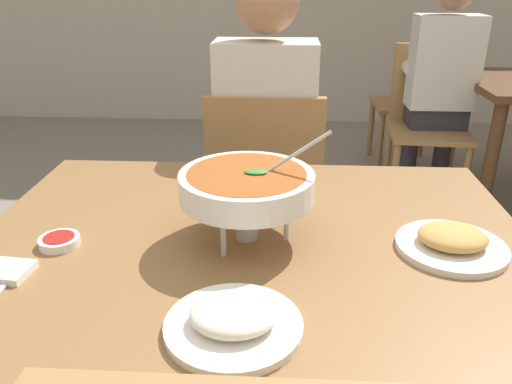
{
  "coord_description": "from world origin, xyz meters",
  "views": [
    {
      "loc": [
        0.07,
        -1.04,
        1.3
      ],
      "look_at": [
        0.0,
        0.15,
        0.78
      ],
      "focal_mm": 35.93,
      "sensor_mm": 36.0,
      "label": 1
    }
  ],
  "objects_px": {
    "dining_table_main": "(252,274)",
    "curry_bowl": "(247,187)",
    "diner_main": "(266,129)",
    "sauce_dish": "(59,241)",
    "rice_plate": "(233,320)",
    "chair_bg_right": "(421,94)",
    "chair_bg_middle": "(428,115)",
    "appetizer_plate": "(452,242)",
    "patron_bg_middle": "(441,74)",
    "chair_diner_main": "(265,190)"
  },
  "relations": [
    {
      "from": "dining_table_main",
      "to": "curry_bowl",
      "type": "xyz_separation_m",
      "value": [
        -0.01,
        -0.0,
        0.23
      ]
    },
    {
      "from": "diner_main",
      "to": "sauce_dish",
      "type": "bearing_deg",
      "value": -116.42
    },
    {
      "from": "rice_plate",
      "to": "diner_main",
      "type": "bearing_deg",
      "value": 89.39
    },
    {
      "from": "sauce_dish",
      "to": "chair_bg_right",
      "type": "distance_m",
      "value": 2.91
    },
    {
      "from": "chair_bg_right",
      "to": "chair_bg_middle",
      "type": "bearing_deg",
      "value": -99.64
    },
    {
      "from": "sauce_dish",
      "to": "chair_bg_middle",
      "type": "height_order",
      "value": "chair_bg_middle"
    },
    {
      "from": "diner_main",
      "to": "appetizer_plate",
      "type": "relative_size",
      "value": 5.46
    },
    {
      "from": "diner_main",
      "to": "patron_bg_middle",
      "type": "bearing_deg",
      "value": 49.83
    },
    {
      "from": "chair_diner_main",
      "to": "rice_plate",
      "type": "height_order",
      "value": "chair_diner_main"
    },
    {
      "from": "dining_table_main",
      "to": "chair_diner_main",
      "type": "height_order",
      "value": "chair_diner_main"
    },
    {
      "from": "curry_bowl",
      "to": "appetizer_plate",
      "type": "xyz_separation_m",
      "value": [
        0.45,
        -0.03,
        -0.11
      ]
    },
    {
      "from": "dining_table_main",
      "to": "chair_diner_main",
      "type": "bearing_deg",
      "value": 90.0
    },
    {
      "from": "curry_bowl",
      "to": "appetizer_plate",
      "type": "height_order",
      "value": "curry_bowl"
    },
    {
      "from": "dining_table_main",
      "to": "sauce_dish",
      "type": "height_order",
      "value": "sauce_dish"
    },
    {
      "from": "rice_plate",
      "to": "chair_bg_right",
      "type": "height_order",
      "value": "chair_bg_right"
    },
    {
      "from": "chair_diner_main",
      "to": "diner_main",
      "type": "relative_size",
      "value": 0.69
    },
    {
      "from": "dining_table_main",
      "to": "diner_main",
      "type": "xyz_separation_m",
      "value": [
        0.0,
        0.81,
        0.12
      ]
    },
    {
      "from": "curry_bowl",
      "to": "sauce_dish",
      "type": "xyz_separation_m",
      "value": [
        -0.42,
        -0.06,
        -0.12
      ]
    },
    {
      "from": "chair_diner_main",
      "to": "chair_bg_middle",
      "type": "relative_size",
      "value": 1.0
    },
    {
      "from": "dining_table_main",
      "to": "chair_bg_middle",
      "type": "relative_size",
      "value": 1.42
    },
    {
      "from": "dining_table_main",
      "to": "rice_plate",
      "type": "xyz_separation_m",
      "value": [
        -0.01,
        -0.33,
        0.12
      ]
    },
    {
      "from": "chair_diner_main",
      "to": "rice_plate",
      "type": "distance_m",
      "value": 1.13
    },
    {
      "from": "chair_bg_middle",
      "to": "patron_bg_middle",
      "type": "height_order",
      "value": "patron_bg_middle"
    },
    {
      "from": "diner_main",
      "to": "rice_plate",
      "type": "bearing_deg",
      "value": -90.61
    },
    {
      "from": "sauce_dish",
      "to": "chair_bg_right",
      "type": "height_order",
      "value": "chair_bg_right"
    },
    {
      "from": "chair_bg_middle",
      "to": "diner_main",
      "type": "bearing_deg",
      "value": -128.81
    },
    {
      "from": "rice_plate",
      "to": "chair_diner_main",
      "type": "bearing_deg",
      "value": 89.37
    },
    {
      "from": "chair_bg_right",
      "to": "patron_bg_middle",
      "type": "relative_size",
      "value": 0.69
    },
    {
      "from": "chair_bg_middle",
      "to": "dining_table_main",
      "type": "bearing_deg",
      "value": -115.1
    },
    {
      "from": "curry_bowl",
      "to": "dining_table_main",
      "type": "bearing_deg",
      "value": 13.23
    },
    {
      "from": "dining_table_main",
      "to": "appetizer_plate",
      "type": "relative_size",
      "value": 5.34
    },
    {
      "from": "dining_table_main",
      "to": "rice_plate",
      "type": "height_order",
      "value": "rice_plate"
    },
    {
      "from": "dining_table_main",
      "to": "curry_bowl",
      "type": "distance_m",
      "value": 0.23
    },
    {
      "from": "chair_diner_main",
      "to": "rice_plate",
      "type": "xyz_separation_m",
      "value": [
        -0.01,
        -1.1,
        0.24
      ]
    },
    {
      "from": "curry_bowl",
      "to": "chair_bg_right",
      "type": "bearing_deg",
      "value": 67.83
    },
    {
      "from": "chair_bg_middle",
      "to": "chair_bg_right",
      "type": "distance_m",
      "value": 0.55
    },
    {
      "from": "rice_plate",
      "to": "sauce_dish",
      "type": "relative_size",
      "value": 2.67
    },
    {
      "from": "dining_table_main",
      "to": "patron_bg_middle",
      "type": "xyz_separation_m",
      "value": [
        0.94,
        1.92,
        0.12
      ]
    },
    {
      "from": "curry_bowl",
      "to": "rice_plate",
      "type": "relative_size",
      "value": 1.39
    },
    {
      "from": "curry_bowl",
      "to": "chair_diner_main",
      "type": "bearing_deg",
      "value": 89.12
    },
    {
      "from": "chair_bg_right",
      "to": "patron_bg_middle",
      "type": "height_order",
      "value": "patron_bg_middle"
    },
    {
      "from": "diner_main",
      "to": "appetizer_plate",
      "type": "bearing_deg",
      "value": -62.18
    },
    {
      "from": "sauce_dish",
      "to": "patron_bg_middle",
      "type": "relative_size",
      "value": 0.07
    },
    {
      "from": "rice_plate",
      "to": "chair_bg_right",
      "type": "relative_size",
      "value": 0.27
    },
    {
      "from": "rice_plate",
      "to": "patron_bg_middle",
      "type": "bearing_deg",
      "value": 67.0
    },
    {
      "from": "curry_bowl",
      "to": "sauce_dish",
      "type": "relative_size",
      "value": 3.69
    },
    {
      "from": "dining_table_main",
      "to": "chair_diner_main",
      "type": "xyz_separation_m",
      "value": [
        -0.0,
        0.77,
        -0.12
      ]
    },
    {
      "from": "diner_main",
      "to": "curry_bowl",
      "type": "bearing_deg",
      "value": -90.85
    },
    {
      "from": "patron_bg_middle",
      "to": "sauce_dish",
      "type": "bearing_deg",
      "value": -124.71
    },
    {
      "from": "chair_bg_right",
      "to": "patron_bg_middle",
      "type": "bearing_deg",
      "value": -95.48
    }
  ]
}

